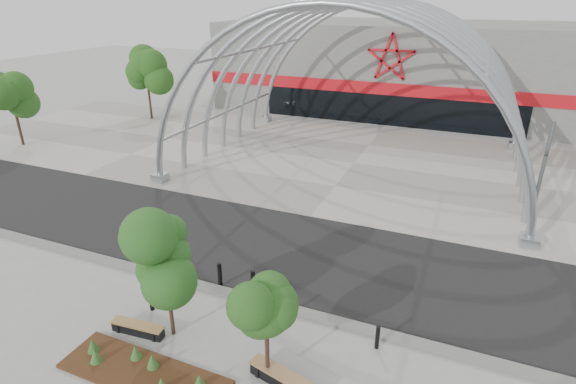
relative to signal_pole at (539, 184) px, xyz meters
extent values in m
plane|color=#989893|center=(-9.84, -8.04, -2.98)|extent=(140.00, 140.00, 0.00)
cube|color=black|center=(-9.84, -4.54, -2.97)|extent=(140.00, 7.00, 0.02)
cube|color=gray|center=(-9.84, 7.46, -2.96)|extent=(60.00, 17.00, 0.04)
cube|color=#63635F|center=(-9.84, -8.29, -2.92)|extent=(60.00, 0.50, 0.12)
cube|color=slate|center=(-9.84, 25.46, 1.02)|extent=(34.00, 15.00, 8.00)
cube|color=black|center=(-9.84, 18.01, -1.68)|extent=(22.00, 0.25, 2.60)
cube|color=red|center=(-9.84, 18.01, 0.12)|extent=(34.00, 0.30, 1.00)
torus|color=#A1A5AB|center=(-9.84, -0.04, -2.98)|extent=(20.36, 0.36, 20.36)
torus|color=#A1A5AB|center=(-9.84, 2.46, -2.98)|extent=(20.36, 0.36, 20.36)
torus|color=#A1A5AB|center=(-9.84, 4.96, -2.98)|extent=(20.36, 0.36, 20.36)
torus|color=#A1A5AB|center=(-9.84, 7.46, -2.98)|extent=(20.36, 0.36, 20.36)
torus|color=#A1A5AB|center=(-9.84, 9.96, -2.98)|extent=(20.36, 0.36, 20.36)
torus|color=#A1A5AB|center=(-9.84, 12.46, -2.98)|extent=(20.36, 0.36, 20.36)
torus|color=#A1A5AB|center=(-9.84, 14.96, -2.98)|extent=(20.36, 0.36, 20.36)
cylinder|color=#A1A5AB|center=(-0.18, 7.46, -0.40)|extent=(0.20, 15.00, 0.20)
cylinder|color=#A1A5AB|center=(-2.77, 7.46, 4.09)|extent=(0.20, 15.00, 0.20)
cylinder|color=#A1A5AB|center=(-9.84, 7.46, 7.02)|extent=(0.20, 15.00, 0.20)
cylinder|color=#A1A5AB|center=(-16.91, 7.46, 4.09)|extent=(0.20, 15.00, 0.20)
cylinder|color=#A1A5AB|center=(-19.50, 7.46, -0.40)|extent=(0.20, 15.00, 0.20)
cube|color=#A1A5AB|center=(-19.84, -0.04, -2.73)|extent=(0.80, 0.80, 0.50)
cube|color=#A1A5AB|center=(-19.84, 14.96, -2.73)|extent=(0.80, 0.80, 0.50)
cube|color=#A1A5AB|center=(0.16, -0.04, -2.73)|extent=(0.80, 0.80, 0.50)
cube|color=#A1A5AB|center=(0.16, 14.96, -2.73)|extent=(0.80, 0.80, 0.50)
cube|color=#321B0E|center=(-10.88, -12.67, -2.93)|extent=(5.28, 1.68, 0.10)
cone|color=#3A6B2D|center=(-12.51, -12.85, -2.65)|extent=(0.36, 0.36, 0.46)
cone|color=#3A6B2D|center=(-10.78, -12.37, -2.65)|extent=(0.36, 0.36, 0.46)
cone|color=#3A6B2D|center=(-9.98, -12.98, -2.65)|extent=(0.36, 0.36, 0.46)
cone|color=#3A6B2D|center=(-11.49, -12.26, -2.65)|extent=(0.36, 0.36, 0.46)
cone|color=#3A6B2D|center=(-9.06, -12.49, -2.65)|extent=(0.36, 0.36, 0.46)
cone|color=#3A6B2D|center=(-12.91, -12.54, -2.65)|extent=(0.36, 0.36, 0.46)
cylinder|color=slate|center=(0.00, 0.00, -0.13)|extent=(0.16, 0.16, 5.71)
imported|color=black|center=(0.00, 0.00, 1.13)|extent=(0.22, 0.81, 0.16)
cylinder|color=black|center=(-11.15, -10.83, -1.93)|extent=(0.13, 0.13, 2.11)
ellipsoid|color=#1D4F1C|center=(-11.15, -10.83, -0.01)|extent=(1.81, 1.81, 2.30)
cylinder|color=black|center=(-7.45, -11.36, -2.01)|extent=(0.13, 0.13, 1.94)
ellipsoid|color=#1B4416|center=(-7.45, -11.36, -0.25)|extent=(1.60, 1.60, 2.12)
cube|color=black|center=(-12.22, -11.28, -2.83)|extent=(1.84, 0.49, 0.31)
cube|color=black|center=(-12.90, -11.34, -2.80)|extent=(0.14, 0.41, 0.36)
cube|color=black|center=(-11.54, -11.22, -2.80)|extent=(0.14, 0.41, 0.36)
cube|color=olive|center=(-12.22, -11.28, -2.62)|extent=(1.89, 0.56, 0.05)
cube|color=black|center=(-6.95, -11.44, -2.81)|extent=(2.13, 0.87, 0.36)
cube|color=black|center=(-7.72, -11.26, -2.77)|extent=(0.23, 0.48, 0.42)
cube|color=#996243|center=(-6.95, -11.44, -2.56)|extent=(2.20, 0.96, 0.06)
cylinder|color=black|center=(-12.59, -10.09, -2.51)|extent=(0.15, 0.15, 0.95)
cylinder|color=black|center=(-11.06, -7.92, -2.47)|extent=(0.17, 0.17, 1.03)
cylinder|color=black|center=(-9.66, -7.89, -2.47)|extent=(0.16, 0.16, 1.03)
cylinder|color=black|center=(-8.17, -8.94, -2.53)|extent=(0.14, 0.14, 0.90)
cylinder|color=black|center=(-4.77, -8.91, -2.56)|extent=(0.14, 0.14, 0.85)
cylinder|color=black|center=(-29.84, 11.96, -1.33)|extent=(0.20, 0.20, 3.30)
ellipsoid|color=#1B4A12|center=(-29.84, 11.96, 1.67)|extent=(3.00, 3.00, 3.60)
cylinder|color=black|center=(-33.84, 1.96, -1.61)|extent=(0.20, 0.20, 2.75)
ellipsoid|color=#1B4814|center=(-33.84, 1.96, 0.89)|extent=(2.55, 2.55, 3.00)
camera|label=1|loc=(-3.13, -20.25, 7.33)|focal=28.00mm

